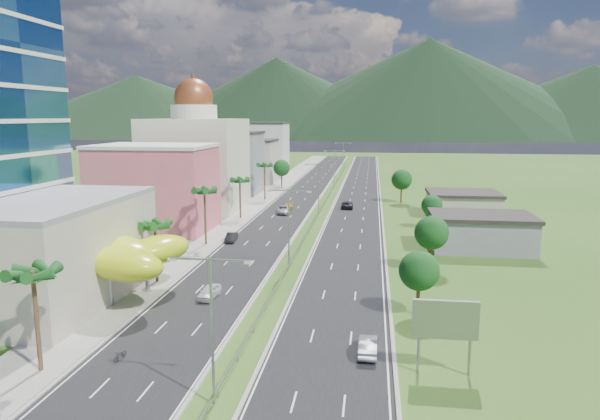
% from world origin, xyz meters
% --- Properties ---
extents(ground, '(500.00, 500.00, 0.00)m').
position_xyz_m(ground, '(0.00, 0.00, 0.00)').
color(ground, '#2D5119').
rests_on(ground, ground).
extents(road_left, '(11.00, 260.00, 0.04)m').
position_xyz_m(road_left, '(-7.50, 90.00, 0.02)').
color(road_left, black).
rests_on(road_left, ground).
extents(road_right, '(11.00, 260.00, 0.04)m').
position_xyz_m(road_right, '(7.50, 90.00, 0.02)').
color(road_right, black).
rests_on(road_right, ground).
extents(sidewalk_left, '(7.00, 260.00, 0.12)m').
position_xyz_m(sidewalk_left, '(-17.00, 90.00, 0.06)').
color(sidewalk_left, gray).
rests_on(sidewalk_left, ground).
extents(median_guardrail, '(0.10, 216.06, 0.76)m').
position_xyz_m(median_guardrail, '(0.00, 71.99, 0.62)').
color(median_guardrail, gray).
rests_on(median_guardrail, ground).
extents(streetlight_median_a, '(6.04, 0.25, 11.00)m').
position_xyz_m(streetlight_median_a, '(0.00, -25.00, 6.75)').
color(streetlight_median_a, gray).
rests_on(streetlight_median_a, ground).
extents(streetlight_median_b, '(6.04, 0.25, 11.00)m').
position_xyz_m(streetlight_median_b, '(0.00, 10.00, 6.75)').
color(streetlight_median_b, gray).
rests_on(streetlight_median_b, ground).
extents(streetlight_median_c, '(6.04, 0.25, 11.00)m').
position_xyz_m(streetlight_median_c, '(0.00, 50.00, 6.75)').
color(streetlight_median_c, gray).
rests_on(streetlight_median_c, ground).
extents(streetlight_median_d, '(6.04, 0.25, 11.00)m').
position_xyz_m(streetlight_median_d, '(0.00, 95.00, 6.75)').
color(streetlight_median_d, gray).
rests_on(streetlight_median_d, ground).
extents(streetlight_median_e, '(6.04, 0.25, 11.00)m').
position_xyz_m(streetlight_median_e, '(0.00, 140.00, 6.75)').
color(streetlight_median_e, gray).
rests_on(streetlight_median_e, ground).
extents(lime_canopy, '(18.00, 15.00, 7.40)m').
position_xyz_m(lime_canopy, '(-20.00, -4.00, 4.99)').
color(lime_canopy, '#B7D014').
rests_on(lime_canopy, ground).
extents(pink_shophouse, '(20.00, 15.00, 15.00)m').
position_xyz_m(pink_shophouse, '(-28.00, 32.00, 7.50)').
color(pink_shophouse, '#D7586E').
rests_on(pink_shophouse, ground).
extents(domed_building, '(20.00, 20.00, 28.70)m').
position_xyz_m(domed_building, '(-28.00, 55.00, 11.35)').
color(domed_building, beige).
rests_on(domed_building, ground).
extents(midrise_grey, '(16.00, 15.00, 16.00)m').
position_xyz_m(midrise_grey, '(-27.00, 80.00, 8.00)').
color(midrise_grey, gray).
rests_on(midrise_grey, ground).
extents(midrise_beige, '(16.00, 15.00, 13.00)m').
position_xyz_m(midrise_beige, '(-27.00, 102.00, 6.50)').
color(midrise_beige, '#AB9E8D').
rests_on(midrise_beige, ground).
extents(midrise_white, '(16.00, 15.00, 18.00)m').
position_xyz_m(midrise_white, '(-27.00, 125.00, 9.00)').
color(midrise_white, silver).
rests_on(midrise_white, ground).
extents(billboard, '(5.20, 0.35, 6.20)m').
position_xyz_m(billboard, '(17.00, -18.00, 4.42)').
color(billboard, gray).
rests_on(billboard, ground).
extents(shed_near, '(15.00, 10.00, 5.00)m').
position_xyz_m(shed_near, '(28.00, 25.00, 2.50)').
color(shed_near, gray).
rests_on(shed_near, ground).
extents(shed_far, '(14.00, 12.00, 4.40)m').
position_xyz_m(shed_far, '(30.00, 55.00, 2.20)').
color(shed_far, '#AB9E8D').
rests_on(shed_far, ground).
extents(palm_tree_a, '(3.60, 3.60, 9.10)m').
position_xyz_m(palm_tree_a, '(-15.50, -22.00, 8.02)').
color(palm_tree_a, '#47301C').
rests_on(palm_tree_a, ground).
extents(palm_tree_b, '(3.60, 3.60, 8.10)m').
position_xyz_m(palm_tree_b, '(-15.50, 2.00, 7.06)').
color(palm_tree_b, '#47301C').
rests_on(palm_tree_b, ground).
extents(palm_tree_c, '(3.60, 3.60, 9.60)m').
position_xyz_m(palm_tree_c, '(-15.50, 22.00, 8.50)').
color(palm_tree_c, '#47301C').
rests_on(palm_tree_c, ground).
extents(palm_tree_d, '(3.60, 3.60, 8.60)m').
position_xyz_m(palm_tree_d, '(-15.50, 45.00, 7.54)').
color(palm_tree_d, '#47301C').
rests_on(palm_tree_d, ground).
extents(palm_tree_e, '(3.60, 3.60, 9.40)m').
position_xyz_m(palm_tree_e, '(-15.50, 70.00, 8.31)').
color(palm_tree_e, '#47301C').
rests_on(palm_tree_e, ground).
extents(leafy_tree_lfar, '(4.90, 4.90, 8.05)m').
position_xyz_m(leafy_tree_lfar, '(-15.50, 95.00, 5.58)').
color(leafy_tree_lfar, '#47301C').
rests_on(leafy_tree_lfar, ground).
extents(leafy_tree_ra, '(4.20, 4.20, 6.90)m').
position_xyz_m(leafy_tree_ra, '(16.00, -5.00, 4.78)').
color(leafy_tree_ra, '#47301C').
rests_on(leafy_tree_ra, ground).
extents(leafy_tree_rb, '(4.55, 4.55, 7.47)m').
position_xyz_m(leafy_tree_rb, '(19.00, 12.00, 5.18)').
color(leafy_tree_rb, '#47301C').
rests_on(leafy_tree_rb, ground).
extents(leafy_tree_rc, '(3.85, 3.85, 6.33)m').
position_xyz_m(leafy_tree_rc, '(22.00, 40.00, 4.37)').
color(leafy_tree_rc, '#47301C').
rests_on(leafy_tree_rc, ground).
extents(leafy_tree_rd, '(4.90, 4.90, 8.05)m').
position_xyz_m(leafy_tree_rd, '(18.00, 70.00, 5.58)').
color(leafy_tree_rd, '#47301C').
rests_on(leafy_tree_rd, ground).
extents(mountain_ridge, '(860.00, 140.00, 90.00)m').
position_xyz_m(mountain_ridge, '(60.00, 450.00, 0.00)').
color(mountain_ridge, black).
rests_on(mountain_ridge, ground).
extents(car_white_near_left, '(2.03, 4.37, 1.45)m').
position_xyz_m(car_white_near_left, '(-7.20, -2.92, 0.76)').
color(car_white_near_left, white).
rests_on(car_white_near_left, road_left).
extents(car_dark_left, '(1.75, 4.41, 1.43)m').
position_xyz_m(car_dark_left, '(-12.03, 24.85, 0.75)').
color(car_dark_left, black).
rests_on(car_dark_left, road_left).
extents(car_silver_mid_left, '(3.66, 6.30, 1.65)m').
position_xyz_m(car_silver_mid_left, '(-7.65, 51.56, 0.86)').
color(car_silver_mid_left, '#97999E').
rests_on(car_silver_mid_left, road_left).
extents(car_yellow_far_left, '(2.32, 4.71, 1.32)m').
position_xyz_m(car_yellow_far_left, '(-7.56, 55.70, 0.70)').
color(car_yellow_far_left, yellow).
rests_on(car_yellow_far_left, road_left).
extents(car_silver_right, '(1.65, 4.56, 1.49)m').
position_xyz_m(car_silver_right, '(10.93, -15.20, 0.79)').
color(car_silver_right, '#ABAFB3').
rests_on(car_silver_right, road_right).
extents(car_dark_far_right, '(2.75, 5.68, 1.56)m').
position_xyz_m(car_dark_far_right, '(5.49, 60.00, 0.82)').
color(car_dark_far_right, black).
rests_on(car_dark_far_right, road_right).
extents(motorcycle, '(0.77, 1.73, 1.07)m').
position_xyz_m(motorcycle, '(-10.01, -19.19, 0.57)').
color(motorcycle, black).
rests_on(motorcycle, road_left).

